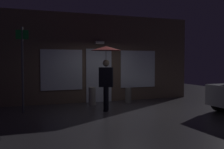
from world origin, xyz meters
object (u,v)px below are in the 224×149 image
at_px(street_sign_post, 23,65).
at_px(sidewalk_bollard, 92,96).
at_px(person_with_umbrella, 106,64).
at_px(sidewalk_bollard_2, 128,96).

height_order(street_sign_post, sidewalk_bollard, street_sign_post).
bearing_deg(street_sign_post, sidewalk_bollard, 14.93).
height_order(person_with_umbrella, street_sign_post, street_sign_post).
distance_m(street_sign_post, sidewalk_bollard, 2.91).
relative_size(person_with_umbrella, sidewalk_bollard_2, 3.55).
distance_m(person_with_umbrella, sidewalk_bollard_2, 2.31).
bearing_deg(sidewalk_bollard_2, person_with_umbrella, -137.62).
bearing_deg(sidewalk_bollard_2, street_sign_post, -170.88).
height_order(street_sign_post, sidewalk_bollard_2, street_sign_post).
xyz_separation_m(street_sign_post, sidewalk_bollard, (2.55, 0.68, -1.22)).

